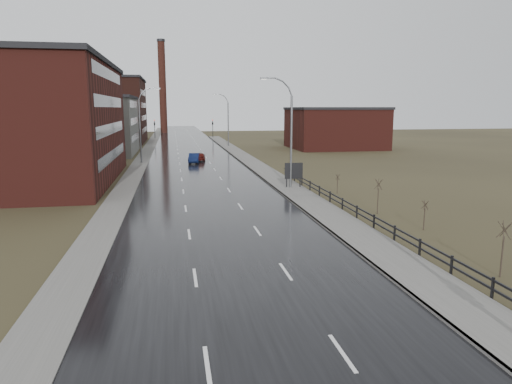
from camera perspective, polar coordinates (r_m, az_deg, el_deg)
name	(u,v)px	position (r m, az deg, el deg)	size (l,w,h in m)	color
road	(195,163)	(70.12, -7.67, 3.57)	(14.00, 300.00, 0.06)	black
sidewalk_right	(291,189)	(46.81, 4.41, 0.31)	(3.20, 180.00, 0.18)	#595651
curb_right	(277,190)	(46.45, 2.60, 0.26)	(0.16, 180.00, 0.18)	slate
sidewalk_left	(139,164)	(70.23, -14.37, 3.38)	(2.40, 260.00, 0.12)	#595651
warehouse_near	(7,122)	(57.42, -28.67, 7.65)	(22.44, 28.56, 13.50)	#471914
warehouse_mid	(89,125)	(88.86, -20.11, 7.85)	(16.32, 20.40, 10.50)	slate
warehouse_far	(89,110)	(119.22, -20.17, 9.55)	(26.52, 24.48, 15.50)	#331611
building_right	(335,128)	(97.57, 9.85, 7.91)	(18.36, 16.32, 8.50)	#471914
smokestack	(163,86)	(159.75, -11.61, 12.81)	(2.70, 2.70, 30.70)	#331611
streetlight_right_mid	(288,133)	(47.09, 4.08, 7.42)	(3.36, 0.28, 11.35)	slate
streetlight_left	(142,125)	(71.75, -14.07, 8.17)	(3.36, 0.28, 11.35)	slate
streetlight_right_far	(227,120)	(100.27, -3.67, 9.01)	(3.36, 0.28, 11.35)	slate
guardrail	(378,222)	(31.87, 15.05, -3.69)	(0.10, 53.05, 1.10)	black
shrub_c	(503,248)	(25.68, 28.47, -6.17)	(0.67, 0.70, 2.84)	#382D23
shrub_d	(425,214)	(33.46, 20.32, -2.64)	(0.49, 0.52, 2.07)	#382D23
shrub_e	(378,196)	(37.24, 15.02, -0.44)	(0.66, 0.70, 2.82)	#382D23
shrub_f	(337,183)	(45.53, 10.14, 1.08)	(0.46, 0.49, 1.93)	#382D23
billboard	(294,172)	(47.59, 4.73, 2.56)	(1.92, 0.17, 2.73)	black
traffic_light_left	(154,122)	(129.70, -12.58, 8.55)	(0.58, 2.73, 5.30)	black
traffic_light_right	(213,122)	(130.09, -5.45, 8.76)	(0.58, 2.73, 5.30)	black
car_near	(194,158)	(70.54, -7.74, 4.18)	(1.54, 4.41, 1.45)	#0B153A
car_far	(200,157)	(73.46, -6.99, 4.40)	(1.58, 3.92, 1.34)	#4B100C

